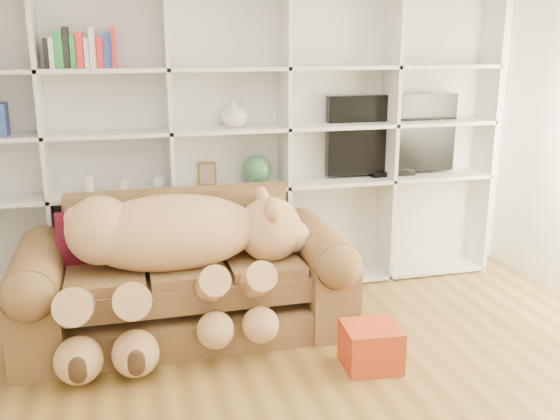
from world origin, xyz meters
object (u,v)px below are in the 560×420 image
object	(u,v)px
sofa	(185,282)
teddy_bear	(175,250)
gift_box	(371,346)
tv	(392,136)

from	to	relation	value
sofa	teddy_bear	distance (m)	0.36
gift_box	tv	bearing A→B (deg)	62.75
teddy_bear	gift_box	bearing A→B (deg)	-35.25
teddy_bear	gift_box	xyz separation A→B (m)	(1.11, -0.62, -0.51)
sofa	teddy_bear	size ratio (longest dim) A/B	1.30
sofa	gift_box	bearing A→B (deg)	-37.94
sofa	tv	distance (m)	2.10
teddy_bear	tv	xyz separation A→B (m)	(1.88, 0.86, 0.54)
sofa	tv	world-z (taller)	tv
teddy_bear	tv	world-z (taller)	tv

